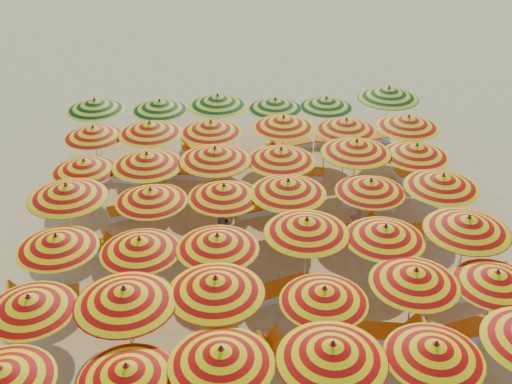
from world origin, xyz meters
TOP-DOWN VIEW (x-y plane):
  - ground at (0.00, 0.00)m, footprint 120.00×120.00m
  - umbrella_0 at (-5.29, -6.19)m, footprint 2.07×2.07m
  - umbrella_1 at (-2.96, -6.23)m, footprint 2.45×2.45m
  - umbrella_2 at (-1.16, -6.11)m, footprint 2.26×2.26m
  - umbrella_3 at (0.96, -6.25)m, footprint 2.23×2.23m
  - umbrella_4 at (3.01, -6.19)m, footprint 2.00×2.00m
  - umbrella_6 at (-5.22, -4.17)m, footprint 2.10×2.10m
  - umbrella_7 at (-3.16, -4.34)m, footprint 2.85×2.85m
  - umbrella_8 at (-1.23, -4.09)m, footprint 2.90×2.90m
  - umbrella_9 at (1.13, -4.34)m, footprint 2.44×2.44m
  - umbrella_10 at (3.26, -3.96)m, footprint 2.36×2.36m
  - umbrella_11 at (5.12, -4.06)m, footprint 1.99×1.99m
  - umbrella_12 at (-5.06, -1.95)m, footprint 2.46×2.46m
  - umbrella_13 at (-3.03, -2.20)m, footprint 2.14×2.14m
  - umbrella_14 at (-1.15, -2.28)m, footprint 2.71×2.71m
  - umbrella_15 at (1.09, -1.92)m, footprint 2.47×2.47m
  - umbrella_16 at (3.02, -2.19)m, footprint 2.56×2.56m
  - umbrella_17 at (5.10, -2.19)m, footprint 2.49×2.49m
  - umbrella_18 at (-5.17, 0.19)m, footprint 2.84×2.84m
  - umbrella_19 at (-2.92, 0.12)m, footprint 2.26×2.26m
  - umbrella_20 at (-0.91, 0.12)m, footprint 2.04×2.04m
  - umbrella_21 at (0.86, 0.07)m, footprint 2.20×2.20m
  - umbrella_22 at (3.20, 0.17)m, footprint 2.37×2.37m
  - umbrella_23 at (5.22, 0.07)m, footprint 2.81×2.81m
  - umbrella_24 at (-5.01, 2.05)m, footprint 2.49×2.49m
  - umbrella_25 at (-3.14, 1.97)m, footprint 2.38×2.38m
  - umbrella_26 at (-1.11, 2.00)m, footprint 2.85×2.85m
  - umbrella_27 at (0.87, 1.98)m, footprint 2.22×2.22m
  - umbrella_28 at (3.21, 2.21)m, footprint 2.74×2.74m
  - umbrella_29 at (5.06, 2.06)m, footprint 2.72×2.72m
  - umbrella_30 at (-5.06, 4.33)m, footprint 2.52×2.52m
  - umbrella_31 at (-3.20, 4.17)m, footprint 2.16×2.16m
  - umbrella_32 at (-1.21, 4.21)m, footprint 2.45×2.45m
  - umbrella_33 at (1.21, 4.32)m, footprint 2.76×2.76m
  - umbrella_34 at (3.28, 4.12)m, footprint 2.45×2.45m
  - umbrella_35 at (5.35, 4.00)m, footprint 2.69×2.69m
  - umbrella_36 at (-5.27, 6.30)m, footprint 2.62×2.62m
  - umbrella_37 at (-3.00, 6.20)m, footprint 2.27×2.27m
  - umbrella_38 at (-0.93, 6.22)m, footprint 2.69×2.69m
  - umbrella_39 at (1.12, 6.15)m, footprint 2.38×2.38m
  - umbrella_40 at (2.96, 6.14)m, footprint 2.55×2.55m
  - umbrella_41 at (5.25, 6.28)m, footprint 2.26×2.26m
  - lounger_5 at (-0.63, -4.28)m, footprint 1.77×0.72m
  - lounger_6 at (0.53, -4.23)m, footprint 1.81×0.90m
  - lounger_7 at (2.76, -3.88)m, footprint 1.81×0.86m
  - lounger_8 at (4.53, -4.02)m, footprint 1.82×1.02m
  - lounger_9 at (-5.66, -1.97)m, footprint 1.80×0.85m
  - lounger_10 at (0.49, -2.06)m, footprint 1.83×1.14m
  - lounger_11 at (5.70, -2.41)m, footprint 1.80×0.83m
  - lounger_12 at (-4.67, 0.19)m, footprint 1.74×0.61m
  - lounger_13 at (-3.52, -0.10)m, footprint 1.76×0.67m
  - lounger_14 at (1.45, 0.21)m, footprint 1.81×0.90m
  - lounger_15 at (2.70, 0.42)m, footprint 1.75×0.64m
  - lounger_16 at (4.71, 0.28)m, footprint 1.75×0.63m
  - lounger_17 at (-3.64, 2.17)m, footprint 1.83×1.10m
  - lounger_18 at (0.27, 1.96)m, footprint 1.82×1.02m
  - lounger_19 at (3.72, 2.02)m, footprint 1.83×1.05m
  - lounger_20 at (-4.47, 4.50)m, footprint 1.82×1.18m
  - lounger_21 at (-3.70, 4.17)m, footprint 1.82×1.01m
  - lounger_22 at (-1.81, 4.34)m, footprint 1.80×0.85m
  - lounger_23 at (1.71, 4.08)m, footprint 1.81×0.90m
  - lounger_24 at (5.95, 3.83)m, footprint 1.82×0.94m
  - lounger_25 at (-1.53, 6.29)m, footprint 1.80×0.83m
  - lounger_26 at (1.62, 6.17)m, footprint 1.83×1.11m
  - lounger_27 at (3.56, 6.30)m, footprint 1.82×0.99m
  - lounger_28 at (4.65, 6.46)m, footprint 1.83×1.04m
  - beachgoer_a at (3.05, 0.86)m, footprint 0.44×0.55m
  - beachgoer_b at (-0.95, -0.02)m, footprint 0.73×0.64m

SIDE VIEW (x-z plane):
  - ground at x=0.00m, z-range 0.00..0.00m
  - lounger_5 at x=-0.63m, z-range -0.19..0.50m
  - lounger_6 at x=0.53m, z-range -0.19..0.50m
  - lounger_7 at x=2.76m, z-range -0.19..0.50m
  - lounger_8 at x=4.53m, z-range -0.19..0.50m
  - lounger_9 at x=-5.66m, z-range -0.19..0.50m
  - lounger_10 at x=0.49m, z-range -0.19..0.50m
  - lounger_11 at x=5.70m, z-range -0.19..0.50m
  - lounger_12 at x=-4.67m, z-range -0.19..0.50m
  - lounger_13 at x=-3.52m, z-range -0.19..0.50m
  - lounger_14 at x=1.45m, z-range -0.19..0.50m
  - lounger_15 at x=2.70m, z-range -0.19..0.50m
  - lounger_16 at x=4.71m, z-range -0.19..0.50m
  - lounger_17 at x=-3.64m, z-range -0.19..0.50m
  - lounger_18 at x=0.27m, z-range -0.19..0.50m
  - lounger_19 at x=3.72m, z-range -0.19..0.50m
  - lounger_20 at x=-4.47m, z-range -0.19..0.50m
  - lounger_21 at x=-3.70m, z-range -0.19..0.50m
  - lounger_22 at x=-1.81m, z-range -0.19..0.50m
  - lounger_23 at x=1.71m, z-range -0.19..0.50m
  - lounger_24 at x=5.95m, z-range -0.19..0.50m
  - lounger_25 at x=-1.53m, z-range -0.19..0.50m
  - lounger_26 at x=1.62m, z-range -0.19..0.50m
  - lounger_27 at x=3.56m, z-range -0.19..0.50m
  - lounger_28 at x=4.65m, z-range -0.19..0.50m
  - beachgoer_b at x=-0.95m, z-range 0.00..1.29m
  - beachgoer_a at x=3.05m, z-range 0.00..1.30m
  - umbrella_1 at x=-2.96m, z-range 0.78..2.82m
  - umbrella_24 at x=-5.01m, z-range 0.78..2.84m
  - umbrella_30 at x=-5.06m, z-range 0.79..2.85m
  - umbrella_40 at x=2.96m, z-range 0.79..2.87m
  - umbrella_11 at x=5.12m, z-range 0.79..2.88m
  - umbrella_39 at x=1.12m, z-range 0.80..2.89m
  - umbrella_9 at x=1.13m, z-range 0.80..2.89m
  - umbrella_22 at x=3.20m, z-range 0.80..2.91m
  - umbrella_13 at x=-3.03m, z-range 0.80..2.92m
  - umbrella_6 at x=-5.22m, z-range 0.80..2.92m
  - umbrella_19 at x=-2.92m, z-range 0.80..2.92m
  - umbrella_0 at x=-5.29m, z-range 0.80..2.92m
  - umbrella_4 at x=3.01m, z-range 0.81..2.93m
  - umbrella_12 at x=-5.06m, z-range 0.81..2.95m
  - umbrella_37 at x=-3.00m, z-range 0.82..2.97m
  - umbrella_34 at x=3.28m, z-range 0.82..2.97m
  - umbrella_20 at x=-0.91m, z-range 0.82..2.98m
  - umbrella_16 at x=3.02m, z-range 0.83..3.00m
  - umbrella_14 at x=-1.15m, z-range 0.83..3.00m
  - umbrella_10 at x=3.26m, z-range 0.83..3.01m
  - umbrella_32 at x=-1.21m, z-range 0.83..3.01m
  - umbrella_29 at x=5.06m, z-range 0.83..3.02m
  - umbrella_36 at x=-5.27m, z-range 0.84..3.05m
  - umbrella_2 at x=-1.16m, z-range 0.85..3.07m
  - umbrella_33 at x=1.21m, z-range 0.85..3.08m
  - umbrella_31 at x=-3.20m, z-range 0.85..3.10m
  - umbrella_23 at x=5.22m, z-range 0.85..3.10m
  - umbrella_27 at x=0.87m, z-range 0.85..3.10m
  - umbrella_35 at x=5.35m, z-range 0.85..3.10m
  - umbrella_25 at x=-3.14m, z-range 0.86..3.12m
  - umbrella_21 at x=0.86m, z-range 0.86..3.13m
  - umbrella_38 at x=-0.93m, z-range 0.86..3.14m
  - umbrella_15 at x=1.09m, z-range 0.87..3.17m
  - umbrella_18 at x=-5.17m, z-range 0.88..3.20m
  - umbrella_28 at x=3.21m, z-range 0.88..3.21m
  - umbrella_8 at x=-1.23m, z-range 0.89..3.21m
  - umbrella_3 at x=0.96m, z-range 0.89..3.22m
  - umbrella_17 at x=5.10m, z-range 0.89..3.23m
  - umbrella_26 at x=-1.11m, z-range 0.89..3.24m
  - umbrella_41 at x=5.25m, z-range 0.90..3.26m
  - umbrella_7 at x=-3.16m, z-range 0.90..3.27m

